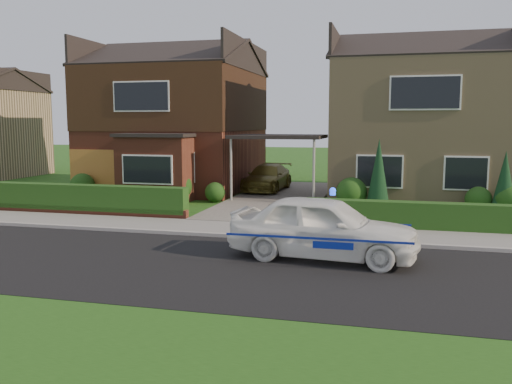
% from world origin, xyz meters
% --- Properties ---
extents(ground, '(120.00, 120.00, 0.00)m').
position_xyz_m(ground, '(0.00, 0.00, 0.00)').
color(ground, '#1D4712').
rests_on(ground, ground).
extents(road, '(60.00, 6.00, 0.02)m').
position_xyz_m(road, '(0.00, 0.00, 0.00)').
color(road, black).
rests_on(road, ground).
extents(kerb, '(60.00, 0.16, 0.12)m').
position_xyz_m(kerb, '(0.00, 3.05, 0.06)').
color(kerb, '#9E9993').
rests_on(kerb, ground).
extents(sidewalk, '(60.00, 2.00, 0.10)m').
position_xyz_m(sidewalk, '(0.00, 4.10, 0.05)').
color(sidewalk, slate).
rests_on(sidewalk, ground).
extents(grass_verge, '(60.00, 4.00, 0.01)m').
position_xyz_m(grass_verge, '(0.00, -5.00, 0.00)').
color(grass_verge, '#1D4712').
rests_on(grass_verge, ground).
extents(driveway, '(3.80, 12.00, 0.12)m').
position_xyz_m(driveway, '(0.00, 11.00, 0.06)').
color(driveway, '#666059').
rests_on(driveway, ground).
extents(house_left, '(7.50, 9.53, 7.25)m').
position_xyz_m(house_left, '(-5.78, 13.90, 3.81)').
color(house_left, brown).
rests_on(house_left, ground).
extents(house_right, '(7.50, 8.06, 7.25)m').
position_xyz_m(house_right, '(5.80, 13.99, 3.66)').
color(house_right, tan).
rests_on(house_right, ground).
extents(carport_link, '(3.80, 3.00, 2.77)m').
position_xyz_m(carport_link, '(0.00, 10.95, 2.66)').
color(carport_link, black).
rests_on(carport_link, ground).
extents(garage_door, '(2.20, 0.10, 2.10)m').
position_xyz_m(garage_door, '(-8.25, 9.96, 1.05)').
color(garage_door, '#985C21').
rests_on(garage_door, ground).
extents(dwarf_wall, '(7.70, 0.25, 0.36)m').
position_xyz_m(dwarf_wall, '(-5.80, 5.30, 0.18)').
color(dwarf_wall, brown).
rests_on(dwarf_wall, ground).
extents(hedge_left, '(7.50, 0.55, 0.90)m').
position_xyz_m(hedge_left, '(-5.80, 5.45, 0.00)').
color(hedge_left, '#153410').
rests_on(hedge_left, ground).
extents(hedge_right, '(7.50, 0.55, 0.80)m').
position_xyz_m(hedge_right, '(5.80, 5.35, 0.00)').
color(hedge_right, '#153410').
rests_on(hedge_right, ground).
extents(shrub_left_far, '(1.08, 1.08, 1.08)m').
position_xyz_m(shrub_left_far, '(-8.50, 9.50, 0.54)').
color(shrub_left_far, '#153410').
rests_on(shrub_left_far, ground).
extents(shrub_left_mid, '(1.32, 1.32, 1.32)m').
position_xyz_m(shrub_left_mid, '(-4.00, 9.30, 0.66)').
color(shrub_left_mid, '#153410').
rests_on(shrub_left_mid, ground).
extents(shrub_left_near, '(0.84, 0.84, 0.84)m').
position_xyz_m(shrub_left_near, '(-2.40, 9.60, 0.42)').
color(shrub_left_near, '#153410').
rests_on(shrub_left_near, ground).
extents(shrub_right_near, '(1.20, 1.20, 1.20)m').
position_xyz_m(shrub_right_near, '(3.20, 9.40, 0.60)').
color(shrub_right_near, '#153410').
rests_on(shrub_right_near, ground).
extents(shrub_right_mid, '(0.96, 0.96, 0.96)m').
position_xyz_m(shrub_right_mid, '(7.80, 9.50, 0.48)').
color(shrub_right_mid, '#153410').
rests_on(shrub_right_mid, ground).
extents(shrub_right_far, '(1.08, 1.08, 1.08)m').
position_xyz_m(shrub_right_far, '(8.80, 9.20, 0.54)').
color(shrub_right_far, '#153410').
rests_on(shrub_right_far, ground).
extents(conifer_a, '(0.90, 0.90, 2.60)m').
position_xyz_m(conifer_a, '(4.20, 9.20, 1.30)').
color(conifer_a, black).
rests_on(conifer_a, ground).
extents(conifer_b, '(0.90, 0.90, 2.20)m').
position_xyz_m(conifer_b, '(8.60, 9.20, 1.10)').
color(conifer_b, black).
rests_on(conifer_b, ground).
extents(police_car, '(4.16, 4.69, 1.71)m').
position_xyz_m(police_car, '(3.13, 1.30, 0.77)').
color(police_car, white).
rests_on(police_car, ground).
extents(driveway_car, '(1.84, 4.17, 1.19)m').
position_xyz_m(driveway_car, '(-1.00, 13.19, 0.72)').
color(driveway_car, brown).
rests_on(driveway_car, driveway).
extents(potted_plant_a, '(0.41, 0.32, 0.68)m').
position_xyz_m(potted_plant_a, '(-9.00, 8.00, 0.34)').
color(potted_plant_a, gray).
rests_on(potted_plant_a, ground).
extents(potted_plant_b, '(0.50, 0.49, 0.71)m').
position_xyz_m(potted_plant_b, '(-9.00, 7.31, 0.35)').
color(potted_plant_b, gray).
rests_on(potted_plant_b, ground).
extents(potted_plant_c, '(0.54, 0.54, 0.69)m').
position_xyz_m(potted_plant_c, '(-4.32, 8.86, 0.35)').
color(potted_plant_c, gray).
rests_on(potted_plant_c, ground).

